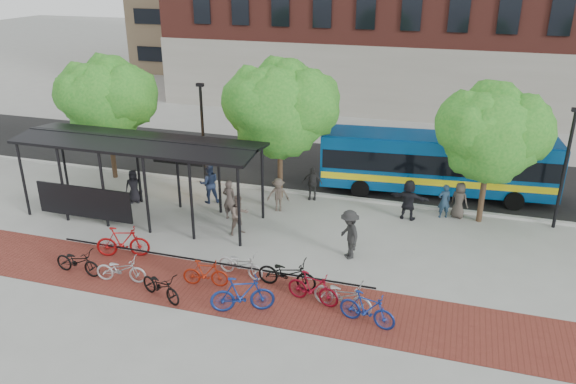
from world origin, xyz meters
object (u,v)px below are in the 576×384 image
(bike_6, at_px, (241,264))
(pedestrian_3, at_px, (278,195))
(bike_9, at_px, (313,288))
(tree_a, at_px, (108,96))
(bike_0, at_px, (78,261))
(bike_10, at_px, (343,295))
(bike_7, at_px, (242,294))
(bike_8, at_px, (287,273))
(tree_b, at_px, (282,105))
(bike_1, at_px, (123,242))
(bus, at_px, (437,161))
(pedestrian_8, at_px, (239,215))
(bike_11, at_px, (367,309))
(pedestrian_1, at_px, (230,200))
(pedestrian_2, at_px, (209,183))
(pedestrian_5, at_px, (409,200))
(pedestrian_9, at_px, (349,234))
(bike_4, at_px, (161,286))
(bike_2, at_px, (121,269))
(tree_c, at_px, (494,130))
(lamp_post_left, at_px, (203,133))
(pedestrian_4, at_px, (312,183))
(lamp_post_right, at_px, (565,166))
(pedestrian_0, at_px, (134,186))
(pedestrian_7, at_px, (444,201))
(bike_5, at_px, (205,273))
(pedestrian_6, at_px, (459,200))
(bus_shelter, at_px, (136,151))

(bike_6, distance_m, pedestrian_3, 5.77)
(bike_9, bearing_deg, tree_a, 68.80)
(bike_0, height_order, bike_10, bike_10)
(bike_7, bearing_deg, bike_8, -50.18)
(tree_b, height_order, bike_1, tree_b)
(bike_9, xyz_separation_m, bike_10, (1.01, -0.10, -0.02))
(bus, distance_m, pedestrian_8, 9.98)
(bus, relative_size, bike_11, 5.94)
(bike_6, distance_m, bike_8, 1.81)
(bus, xyz_separation_m, bike_10, (-2.18, -10.78, -1.14))
(pedestrian_1, distance_m, pedestrian_2, 2.15)
(bike_6, bearing_deg, pedestrian_5, -27.04)
(bike_0, xyz_separation_m, pedestrian_9, (9.00, 4.02, 0.47))
(bike_1, relative_size, pedestrian_1, 1.12)
(tree_b, xyz_separation_m, bike_4, (-1.21, -9.43, -3.98))
(bike_6, distance_m, pedestrian_1, 4.86)
(bike_2, bearing_deg, tree_c, -62.23)
(bike_2, distance_m, bike_8, 5.80)
(lamp_post_left, distance_m, pedestrian_8, 6.05)
(tree_a, bearing_deg, pedestrian_4, 0.96)
(lamp_post_right, height_order, bike_0, lamp_post_right)
(bike_1, relative_size, bike_8, 0.96)
(lamp_post_left, height_order, pedestrian_0, lamp_post_left)
(pedestrian_7, bearing_deg, pedestrian_3, -12.46)
(bike_4, relative_size, pedestrian_7, 1.18)
(tree_a, xyz_separation_m, pedestrian_2, (5.97, -1.58, -3.30))
(bike_7, bearing_deg, lamp_post_left, 8.68)
(pedestrian_3, relative_size, pedestrian_8, 0.91)
(bike_1, bearing_deg, pedestrian_2, -27.33)
(tree_a, bearing_deg, tree_b, 0.00)
(bike_5, bearing_deg, pedestrian_5, -47.37)
(bus, distance_m, pedestrian_3, 7.75)
(bike_11, relative_size, pedestrian_2, 0.98)
(bike_4, distance_m, pedestrian_6, 13.26)
(bike_5, bearing_deg, tree_c, -56.43)
(bike_6, relative_size, pedestrian_9, 0.94)
(bus, bearing_deg, pedestrian_3, -153.60)
(bus_shelter, height_order, pedestrian_5, bus_shelter)
(bike_7, bearing_deg, tree_c, -60.55)
(lamp_post_left, relative_size, bike_7, 2.48)
(pedestrian_7, bearing_deg, bike_11, 54.06)
(lamp_post_right, distance_m, pedestrian_8, 13.32)
(bike_5, xyz_separation_m, bike_7, (1.77, -1.05, 0.13))
(tree_a, height_order, bike_6, tree_a)
(pedestrian_0, height_order, pedestrian_8, pedestrian_8)
(tree_b, relative_size, bus, 0.59)
(bike_4, relative_size, pedestrian_8, 1.07)
(tree_a, xyz_separation_m, bike_0, (4.16, -8.87, -3.75))
(bike_1, height_order, bike_9, bike_1)
(bike_4, bearing_deg, pedestrian_1, 23.70)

